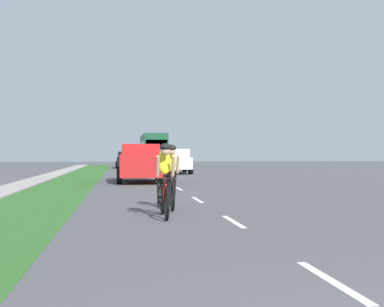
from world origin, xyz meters
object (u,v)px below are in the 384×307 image
at_px(pickup_white, 173,161).
at_px(bus_dark_green, 153,148).
at_px(cyclist_trailing, 170,176).
at_px(cyclist_lead, 164,179).
at_px(suv_red, 140,162).
at_px(sedan_black, 127,160).

bearing_deg(pickup_white, bus_dark_green, 89.58).
bearing_deg(cyclist_trailing, cyclist_lead, -100.05).
height_order(cyclist_trailing, pickup_white, pickup_white).
height_order(suv_red, sedan_black, suv_red).
xyz_separation_m(cyclist_lead, bus_dark_green, (2.80, 46.77, 1.17)).
bearing_deg(pickup_white, cyclist_trailing, -96.29).
bearing_deg(pickup_white, cyclist_lead, -96.56).
distance_m(cyclist_lead, sedan_black, 35.65).
xyz_separation_m(cyclist_trailing, sedan_black, (-0.64, 34.04, -0.04)).
distance_m(cyclist_lead, cyclist_trailing, 1.64).
distance_m(cyclist_trailing, pickup_white, 21.36).
relative_size(cyclist_trailing, suv_red, 0.37).
bearing_deg(suv_red, cyclist_lead, -89.95).
bearing_deg(sedan_black, suv_red, -89.13).
relative_size(cyclist_lead, suv_red, 0.37).
bearing_deg(sedan_black, pickup_white, -76.89).
height_order(cyclist_trailing, suv_red, suv_red).
xyz_separation_m(cyclist_lead, sedan_black, (-0.36, 35.65, -0.04)).
relative_size(cyclist_lead, pickup_white, 0.34).
bearing_deg(bus_dark_green, cyclist_lead, -93.43).
xyz_separation_m(suv_red, pickup_white, (2.64, 9.76, -0.12)).
distance_m(cyclist_lead, suv_red, 13.09).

